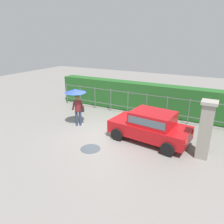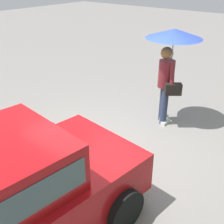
{
  "view_description": "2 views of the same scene",
  "coord_description": "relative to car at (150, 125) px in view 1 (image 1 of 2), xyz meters",
  "views": [
    {
      "loc": [
        5.19,
        -8.53,
        4.68
      ],
      "look_at": [
        0.52,
        0.28,
        1.12
      ],
      "focal_mm": 33.55,
      "sensor_mm": 36.0,
      "label": 1
    },
    {
      "loc": [
        3.55,
        2.81,
        3.13
      ],
      "look_at": [
        0.21,
        0.13,
        0.93
      ],
      "focal_mm": 44.73,
      "sensor_mm": 36.0,
      "label": 2
    }
  ],
  "objects": [
    {
      "name": "hedge_row",
      "position": [
        -1.83,
        3.85,
        0.15
      ],
      "size": [
        12.14,
        0.9,
        1.9
      ],
      "primitive_type": "cube",
      "color": "#235B23",
      "rests_on": "ground"
    },
    {
      "name": "puddle_near",
      "position": [
        -2.07,
        -2.0,
        -0.8
      ],
      "size": [
        0.89,
        0.89,
        0.0
      ],
      "primitive_type": "cylinder",
      "color": "#4C545B",
      "rests_on": "ground"
    },
    {
      "name": "pedestrian",
      "position": [
        -4.19,
        -0.05,
        0.8
      ],
      "size": [
        1.16,
        1.16,
        2.07
      ],
      "rotation": [
        0.0,
        0.0,
        2.24
      ],
      "color": "#2D3856",
      "rests_on": "ground"
    },
    {
      "name": "car",
      "position": [
        0.0,
        0.0,
        0.0
      ],
      "size": [
        3.88,
        2.2,
        1.48
      ],
      "rotation": [
        0.0,
        0.0,
        3.03
      ],
      "color": "#B71116",
      "rests_on": "ground"
    },
    {
      "name": "fence_section",
      "position": [
        -1.83,
        2.94,
        0.02
      ],
      "size": [
        11.19,
        0.05,
        1.5
      ],
      "color": "#59605B",
      "rests_on": "ground"
    },
    {
      "name": "gate_pillar",
      "position": [
        2.36,
        -0.38,
        0.44
      ],
      "size": [
        0.6,
        0.6,
        2.42
      ],
      "color": "gray",
      "rests_on": "ground"
    },
    {
      "name": "ground_plane",
      "position": [
        -2.56,
        -0.27,
        -0.8
      ],
      "size": [
        40.0,
        40.0,
        0.0
      ],
      "primitive_type": "plane",
      "color": "gray"
    }
  ]
}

